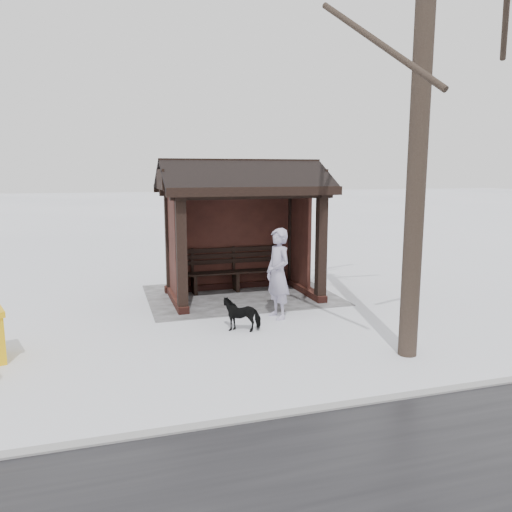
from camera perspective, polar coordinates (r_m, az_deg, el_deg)
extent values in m
plane|color=white|center=(11.35, -1.51, -4.74)|extent=(120.00, 120.00, 0.00)
cube|color=gray|center=(6.52, 12.01, -16.14)|extent=(120.00, 0.15, 0.06)
cube|color=#96969C|center=(11.54, -1.77, -4.46)|extent=(4.20, 3.20, 0.02)
cube|color=#3D1A16|center=(12.18, -2.64, -3.36)|extent=(3.30, 0.22, 0.16)
cube|color=#3D1A16|center=(11.81, 5.54, -3.82)|extent=(0.22, 2.10, 0.16)
cube|color=#3D1A16|center=(11.04, -9.06, -4.84)|extent=(0.22, 2.10, 0.16)
cube|color=black|center=(10.79, 7.45, 0.66)|extent=(0.20, 0.20, 2.30)
cube|color=black|center=(9.95, -8.50, -0.13)|extent=(0.20, 0.20, 2.30)
cube|color=black|center=(12.43, 4.04, 1.91)|extent=(0.20, 0.20, 2.30)
cube|color=black|center=(11.71, -9.81, 1.31)|extent=(0.20, 0.20, 2.30)
cube|color=black|center=(11.97, -2.68, 2.01)|extent=(2.80, 0.08, 2.14)
cube|color=black|center=(11.88, 5.05, 1.92)|extent=(0.08, 1.17, 2.14)
cube|color=black|center=(11.12, -9.44, 1.30)|extent=(0.08, 1.17, 2.14)
cube|color=black|center=(10.14, -0.20, 7.04)|extent=(3.40, 0.20, 0.18)
cube|color=black|center=(11.88, -2.72, 7.42)|extent=(3.40, 0.20, 0.18)
cylinder|color=black|center=(7.91, 18.48, 19.76)|extent=(0.29, 0.29, 8.55)
imported|color=#A09AB4|center=(9.61, 2.53, -2.02)|extent=(0.54, 0.71, 1.76)
imported|color=black|center=(9.02, -1.63, -6.63)|extent=(0.76, 0.55, 0.59)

